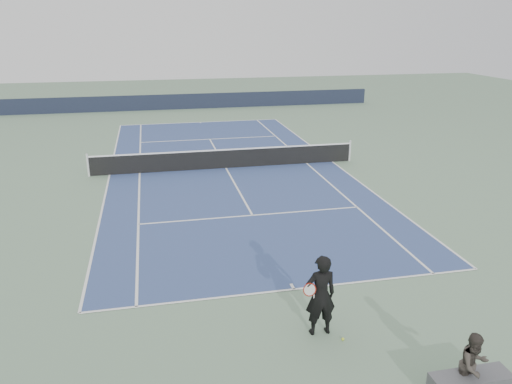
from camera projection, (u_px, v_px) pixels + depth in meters
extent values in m
plane|color=slate|center=(226.00, 168.00, 24.32)|extent=(80.00, 80.00, 0.00)
cube|color=navy|center=(226.00, 168.00, 24.32)|extent=(10.97, 23.77, 0.01)
cylinder|color=silver|center=(88.00, 165.00, 22.88)|extent=(0.10, 0.10, 1.07)
cylinder|color=silver|center=(350.00, 151.00, 25.41)|extent=(0.10, 0.10, 1.07)
cube|color=black|center=(226.00, 159.00, 24.17)|extent=(12.80, 0.03, 0.90)
cube|color=white|center=(226.00, 150.00, 24.02)|extent=(12.80, 0.04, 0.06)
cube|color=black|center=(192.00, 101.00, 40.66)|extent=(30.00, 0.25, 1.20)
imported|color=black|center=(321.00, 295.00, 11.18)|extent=(0.75, 0.54, 1.96)
torus|color=maroon|center=(310.00, 290.00, 11.02)|extent=(0.34, 0.18, 0.36)
cylinder|color=white|center=(310.00, 290.00, 11.02)|extent=(0.29, 0.14, 0.32)
cylinder|color=white|center=(314.00, 299.00, 11.15)|extent=(0.08, 0.13, 0.27)
sphere|color=#CCE12E|center=(343.00, 339.00, 11.20)|extent=(0.07, 0.07, 0.07)
imported|color=#3A342E|center=(474.00, 365.00, 9.30)|extent=(0.72, 0.61, 1.33)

